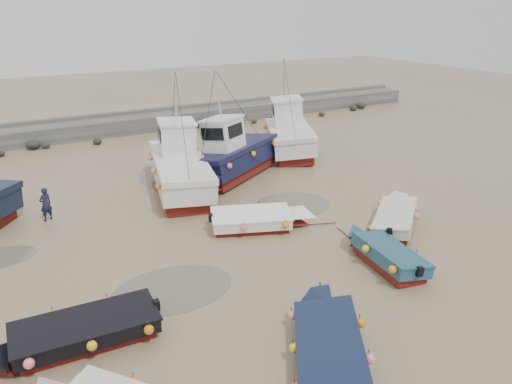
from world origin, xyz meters
TOP-DOWN VIEW (x-y plane):
  - ground at (0.00, 0.00)m, footprint 120.00×120.00m
  - seawall at (0.05, 21.99)m, footprint 60.00×4.92m
  - puddle_a at (-3.32, -1.50)m, footprint 4.45×4.45m
  - puddle_b at (4.80, 2.98)m, footprint 3.96×3.96m
  - puddle_d at (1.85, 9.76)m, footprint 5.33×5.33m
  - dinghy_1 at (-0.61, -7.11)m, footprint 4.14×5.80m
  - dinghy_2 at (4.46, -3.82)m, footprint 2.37×5.53m
  - dinghy_3 at (7.56, -1.49)m, footprint 5.40×4.57m
  - dinghy_4 at (-6.95, -3.07)m, footprint 6.56×2.27m
  - dinghy_5 at (1.93, 1.35)m, footprint 5.63×3.12m
  - cabin_boat_1 at (0.81, 8.24)m, footprint 4.75×10.86m
  - cabin_boat_2 at (3.92, 7.94)m, footprint 8.91×6.05m
  - cabin_boat_3 at (10.04, 11.10)m, footprint 5.72×9.06m
  - person at (-6.17, 7.12)m, footprint 0.69×0.59m

SIDE VIEW (x-z plane):
  - ground at x=0.00m, z-range 0.00..0.00m
  - person at x=-6.17m, z-range -0.80..0.80m
  - puddle_a at x=-3.32m, z-range 0.00..0.01m
  - puddle_b at x=4.80m, z-range 0.00..0.01m
  - puddle_d at x=1.85m, z-range 0.00..0.01m
  - dinghy_4 at x=-6.95m, z-range -0.17..1.25m
  - dinghy_3 at x=7.56m, z-range -0.17..1.25m
  - dinghy_1 at x=-0.61m, z-range -0.17..1.25m
  - dinghy_5 at x=1.93m, z-range -0.16..1.26m
  - dinghy_2 at x=4.46m, z-range -0.16..1.27m
  - seawall at x=0.05m, z-range -0.12..1.38m
  - cabin_boat_1 at x=0.81m, z-range -1.80..4.42m
  - cabin_boat_2 at x=3.92m, z-range -1.75..4.47m
  - cabin_boat_3 at x=10.04m, z-range -1.75..4.47m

